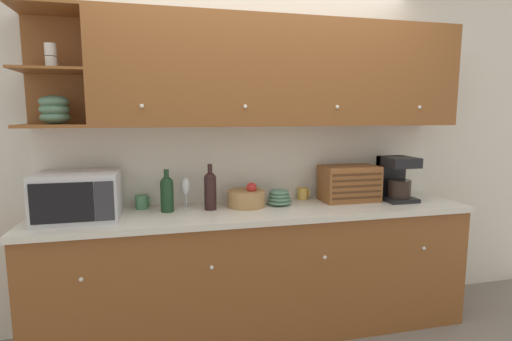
{
  "coord_description": "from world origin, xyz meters",
  "views": [
    {
      "loc": [
        -0.67,
        -2.94,
        1.57
      ],
      "look_at": [
        0.0,
        -0.2,
        1.17
      ],
      "focal_mm": 28.0,
      "sensor_mm": 36.0,
      "label": 1
    }
  ],
  "objects_px": {
    "bowl_stack_on_counter": "(279,197)",
    "second_wine_bottle": "(210,189)",
    "wine_bottle": "(167,192)",
    "mug": "(303,194)",
    "microwave": "(79,196)",
    "mug_blue_second": "(142,202)",
    "coffee_maker": "(396,178)",
    "wine_glass": "(186,187)",
    "bread_box": "(349,183)",
    "fruit_basket": "(247,198)"
  },
  "relations": [
    {
      "from": "wine_bottle",
      "to": "fruit_basket",
      "type": "xyz_separation_m",
      "value": [
        0.56,
        0.02,
        -0.07
      ]
    },
    {
      "from": "fruit_basket",
      "to": "bread_box",
      "type": "relative_size",
      "value": 0.64
    },
    {
      "from": "mug_blue_second",
      "to": "second_wine_bottle",
      "type": "height_order",
      "value": "second_wine_bottle"
    },
    {
      "from": "mug_blue_second",
      "to": "mug",
      "type": "distance_m",
      "value": 1.21
    },
    {
      "from": "microwave",
      "to": "second_wine_bottle",
      "type": "bearing_deg",
      "value": 3.01
    },
    {
      "from": "mug_blue_second",
      "to": "coffee_maker",
      "type": "xyz_separation_m",
      "value": [
        1.89,
        -0.17,
        0.12
      ]
    },
    {
      "from": "coffee_maker",
      "to": "bread_box",
      "type": "bearing_deg",
      "value": 170.61
    },
    {
      "from": "wine_bottle",
      "to": "wine_glass",
      "type": "relative_size",
      "value": 1.33
    },
    {
      "from": "bread_box",
      "to": "coffee_maker",
      "type": "xyz_separation_m",
      "value": [
        0.36,
        -0.06,
        0.03
      ]
    },
    {
      "from": "microwave",
      "to": "second_wine_bottle",
      "type": "relative_size",
      "value": 1.54
    },
    {
      "from": "fruit_basket",
      "to": "coffee_maker",
      "type": "bearing_deg",
      "value": -2.81
    },
    {
      "from": "microwave",
      "to": "wine_bottle",
      "type": "bearing_deg",
      "value": 5.6
    },
    {
      "from": "bread_box",
      "to": "mug_blue_second",
      "type": "bearing_deg",
      "value": 176.02
    },
    {
      "from": "mug_blue_second",
      "to": "fruit_basket",
      "type": "height_order",
      "value": "fruit_basket"
    },
    {
      "from": "fruit_basket",
      "to": "mug",
      "type": "height_order",
      "value": "fruit_basket"
    },
    {
      "from": "second_wine_bottle",
      "to": "bowl_stack_on_counter",
      "type": "bearing_deg",
      "value": 2.37
    },
    {
      "from": "wine_bottle",
      "to": "mug",
      "type": "relative_size",
      "value": 3.16
    },
    {
      "from": "wine_glass",
      "to": "second_wine_bottle",
      "type": "distance_m",
      "value": 0.18
    },
    {
      "from": "second_wine_bottle",
      "to": "mug",
      "type": "bearing_deg",
      "value": 12.67
    },
    {
      "from": "second_wine_bottle",
      "to": "fruit_basket",
      "type": "bearing_deg",
      "value": 6.74
    },
    {
      "from": "wine_glass",
      "to": "second_wine_bottle",
      "type": "relative_size",
      "value": 0.68
    },
    {
      "from": "microwave",
      "to": "mug",
      "type": "distance_m",
      "value": 1.6
    },
    {
      "from": "microwave",
      "to": "fruit_basket",
      "type": "relative_size",
      "value": 1.81
    },
    {
      "from": "microwave",
      "to": "coffee_maker",
      "type": "height_order",
      "value": "coffee_maker"
    },
    {
      "from": "wine_bottle",
      "to": "mug",
      "type": "height_order",
      "value": "wine_bottle"
    },
    {
      "from": "mug_blue_second",
      "to": "wine_bottle",
      "type": "relative_size",
      "value": 0.35
    },
    {
      "from": "mug_blue_second",
      "to": "fruit_basket",
      "type": "bearing_deg",
      "value": -8.56
    },
    {
      "from": "fruit_basket",
      "to": "mug_blue_second",
      "type": "bearing_deg",
      "value": 171.44
    },
    {
      "from": "mug",
      "to": "coffee_maker",
      "type": "xyz_separation_m",
      "value": [
        0.69,
        -0.19,
        0.13
      ]
    },
    {
      "from": "wine_glass",
      "to": "coffee_maker",
      "type": "relative_size",
      "value": 0.65
    },
    {
      "from": "microwave",
      "to": "bowl_stack_on_counter",
      "type": "relative_size",
      "value": 2.74
    },
    {
      "from": "microwave",
      "to": "wine_glass",
      "type": "xyz_separation_m",
      "value": [
        0.68,
        0.13,
        0.0
      ]
    },
    {
      "from": "second_wine_bottle",
      "to": "bowl_stack_on_counter",
      "type": "distance_m",
      "value": 0.52
    },
    {
      "from": "wine_bottle",
      "to": "wine_glass",
      "type": "xyz_separation_m",
      "value": [
        0.13,
        0.08,
        0.02
      ]
    },
    {
      "from": "wine_bottle",
      "to": "second_wine_bottle",
      "type": "relative_size",
      "value": 0.91
    },
    {
      "from": "coffee_maker",
      "to": "mug_blue_second",
      "type": "bearing_deg",
      "value": 174.97
    },
    {
      "from": "mug",
      "to": "bread_box",
      "type": "height_order",
      "value": "bread_box"
    },
    {
      "from": "coffee_maker",
      "to": "fruit_basket",
      "type": "bearing_deg",
      "value": 177.19
    },
    {
      "from": "bowl_stack_on_counter",
      "to": "second_wine_bottle",
      "type": "bearing_deg",
      "value": -177.63
    },
    {
      "from": "second_wine_bottle",
      "to": "bread_box",
      "type": "distance_m",
      "value": 1.07
    },
    {
      "from": "wine_glass",
      "to": "fruit_basket",
      "type": "distance_m",
      "value": 0.44
    },
    {
      "from": "mug_blue_second",
      "to": "bread_box",
      "type": "distance_m",
      "value": 1.54
    },
    {
      "from": "wine_glass",
      "to": "mug_blue_second",
      "type": "bearing_deg",
      "value": 169.49
    },
    {
      "from": "wine_bottle",
      "to": "bread_box",
      "type": "relative_size",
      "value": 0.69
    },
    {
      "from": "wine_glass",
      "to": "mug",
      "type": "relative_size",
      "value": 2.38
    },
    {
      "from": "wine_glass",
      "to": "fruit_basket",
      "type": "relative_size",
      "value": 0.81
    },
    {
      "from": "microwave",
      "to": "wine_bottle",
      "type": "relative_size",
      "value": 1.69
    },
    {
      "from": "fruit_basket",
      "to": "bowl_stack_on_counter",
      "type": "distance_m",
      "value": 0.24
    },
    {
      "from": "bread_box",
      "to": "bowl_stack_on_counter",
      "type": "bearing_deg",
      "value": -178.67
    },
    {
      "from": "mug_blue_second",
      "to": "coffee_maker",
      "type": "height_order",
      "value": "coffee_maker"
    }
  ]
}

